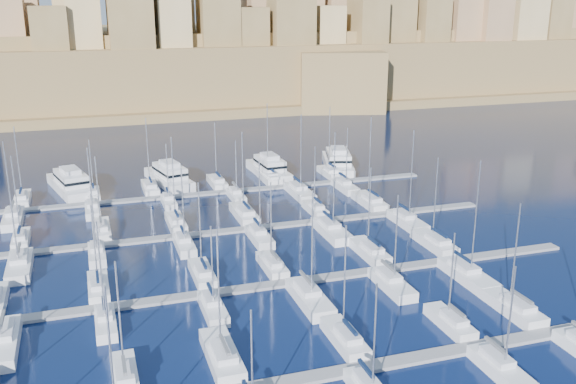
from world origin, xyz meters
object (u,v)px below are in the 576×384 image
object	(u,v)px
sailboat_2	(222,355)
motor_yacht_d	(338,161)
motor_yacht_b	(169,176)
motor_yacht_c	(269,168)
motor_yacht_a	(71,183)
sailboat_4	(450,322)

from	to	relation	value
sailboat_2	motor_yacht_d	bearing A→B (deg)	59.30
motor_yacht_b	motor_yacht_c	distance (m)	21.29
motor_yacht_b	motor_yacht_c	xyz separation A→B (m)	(21.29, -0.11, -0.00)
sailboat_2	motor_yacht_b	distance (m)	69.79
motor_yacht_a	motor_yacht_c	size ratio (longest dim) A/B	1.11
motor_yacht_c	motor_yacht_a	bearing A→B (deg)	179.05
motor_yacht_b	motor_yacht_d	size ratio (longest dim) A/B	0.90
sailboat_4	motor_yacht_a	world-z (taller)	sailboat_4
sailboat_4	motor_yacht_a	xyz separation A→B (m)	(-41.69, 71.19, 1.01)
sailboat_2	motor_yacht_a	size ratio (longest dim) A/B	0.79
motor_yacht_a	motor_yacht_d	size ratio (longest dim) A/B	0.96
sailboat_2	motor_yacht_c	bearing A→B (deg)	69.87
sailboat_4	sailboat_2	bearing A→B (deg)	177.91
sailboat_4	motor_yacht_a	size ratio (longest dim) A/B	0.63
sailboat_4	motor_yacht_d	size ratio (longest dim) A/B	0.61
motor_yacht_d	motor_yacht_c	bearing A→B (deg)	-176.49
sailboat_2	motor_yacht_d	world-z (taller)	sailboat_2
sailboat_2	motor_yacht_d	distance (m)	82.05
sailboat_4	motor_yacht_c	world-z (taller)	sailboat_4
motor_yacht_d	motor_yacht_b	bearing A→B (deg)	-178.64
sailboat_4	motor_yacht_d	world-z (taller)	sailboat_4
motor_yacht_b	motor_yacht_d	xyz separation A→B (m)	(37.67, 0.90, -0.00)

